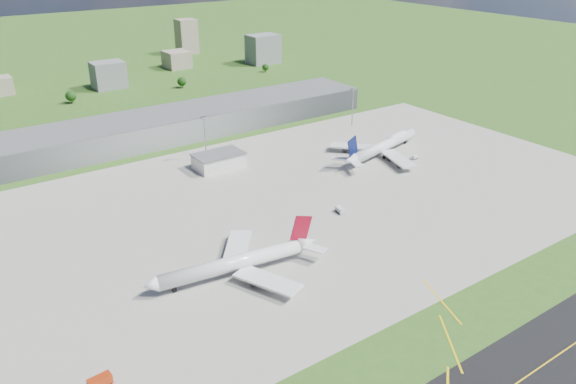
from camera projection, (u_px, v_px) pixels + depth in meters
ground at (166, 146)px, 344.00m from camera, size 1400.00×1400.00×0.00m
apron at (279, 207)px, 267.23m from camera, size 360.00×190.00×0.08m
terminal at (155, 128)px, 352.03m from camera, size 300.00×42.00×15.00m
ops_building at (219, 161)px, 310.27m from camera, size 26.00×16.00×8.00m
mast_center at (205, 130)px, 315.71m from camera, size 3.50×2.00×25.90m
mast_east at (353, 100)px, 372.84m from camera, size 3.50×2.00×25.90m
airliner_red_twin at (238, 263)px, 212.33m from camera, size 69.74×53.96×19.15m
airliner_blue_quad at (384, 146)px, 329.07m from camera, size 73.39×56.63×19.39m
crash_tender at (100, 382)px, 160.48m from camera, size 6.93×3.53×3.48m
tug_yellow at (268, 279)px, 209.88m from camera, size 3.55×3.46×1.61m
van_white_near at (340, 210)px, 261.03m from camera, size 3.17×5.61×2.68m
van_white_far at (415, 157)px, 323.61m from camera, size 4.61×2.82×2.26m
bldg_c at (109, 75)px, 468.97m from camera, size 26.00×20.00×22.00m
bldg_ce at (177, 59)px, 541.57m from camera, size 22.00×24.00×16.00m
bldg_e at (263, 49)px, 558.26m from camera, size 30.00×22.00×28.00m
bldg_tall_e at (187, 36)px, 602.85m from camera, size 20.00×18.00×36.00m
tree_c at (71, 96)px, 428.01m from camera, size 8.10×8.10×9.90m
tree_e at (182, 82)px, 471.16m from camera, size 7.65×7.65×9.35m
tree_far_e at (265, 67)px, 525.76m from camera, size 6.30×6.30×7.70m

